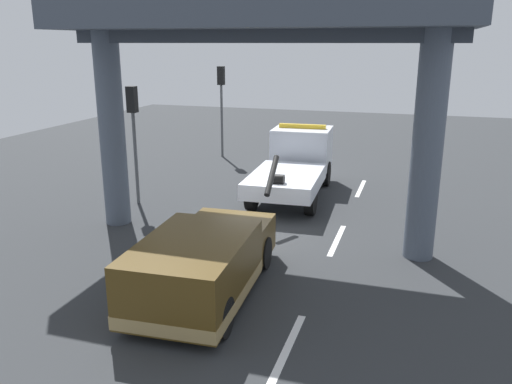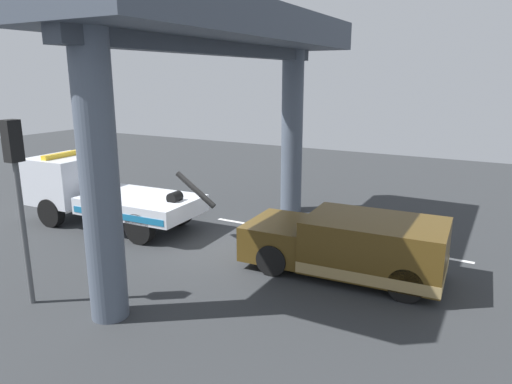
% 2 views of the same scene
% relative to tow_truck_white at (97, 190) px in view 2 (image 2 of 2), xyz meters
% --- Properties ---
extents(ground_plane, '(60.00, 40.00, 0.10)m').
position_rel_tow_truck_white_xyz_m(ground_plane, '(-4.78, -0.04, -1.25)').
color(ground_plane, '#2D3033').
extents(lane_stripe_west, '(2.60, 0.16, 0.01)m').
position_rel_tow_truck_white_xyz_m(lane_stripe_west, '(-10.78, -2.43, -1.20)').
color(lane_stripe_west, silver).
rests_on(lane_stripe_west, ground).
extents(lane_stripe_mid, '(2.60, 0.16, 0.01)m').
position_rel_tow_truck_white_xyz_m(lane_stripe_mid, '(-4.78, -2.43, -1.20)').
color(lane_stripe_mid, silver).
rests_on(lane_stripe_mid, ground).
extents(lane_stripe_east, '(2.60, 0.16, 0.01)m').
position_rel_tow_truck_white_xyz_m(lane_stripe_east, '(1.22, -2.43, -1.20)').
color(lane_stripe_east, silver).
rests_on(lane_stripe_east, ground).
extents(tow_truck_white, '(7.30, 2.68, 2.46)m').
position_rel_tow_truck_white_xyz_m(tow_truck_white, '(0.00, 0.00, 0.00)').
color(tow_truck_white, silver).
rests_on(tow_truck_white, ground).
extents(towed_van_green, '(5.30, 2.44, 1.58)m').
position_rel_tow_truck_white_xyz_m(towed_van_green, '(-9.25, -0.04, -0.42)').
color(towed_van_green, '#4C3814').
rests_on(towed_van_green, ground).
extents(overpass_structure, '(3.60, 11.40, 6.94)m').
position_rel_tow_truck_white_xyz_m(overpass_structure, '(-5.31, -0.04, 4.69)').
color(overpass_structure, '#4C5666').
rests_on(overpass_structure, ground).
extents(traffic_light_near, '(0.39, 0.32, 4.22)m').
position_rel_tow_truck_white_xyz_m(traffic_light_near, '(-3.26, 5.10, 1.88)').
color(traffic_light_near, '#515456').
rests_on(traffic_light_near, ground).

